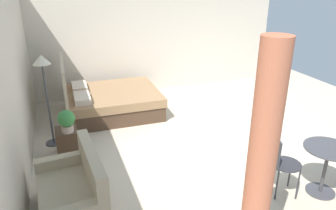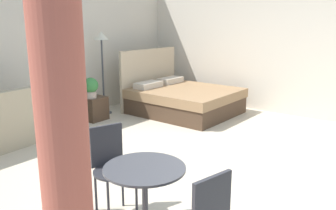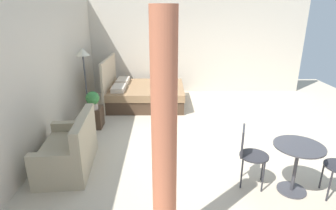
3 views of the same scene
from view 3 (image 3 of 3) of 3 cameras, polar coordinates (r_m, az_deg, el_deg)
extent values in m
cube|color=beige|center=(5.91, 9.49, -5.95)|extent=(9.34, 9.54, 0.02)
cube|color=beige|center=(5.78, -23.66, 7.02)|extent=(9.34, 0.12, 2.83)
cube|color=beige|center=(8.55, 6.13, 12.04)|extent=(0.12, 6.54, 2.83)
cube|color=#473323|center=(7.54, -4.42, 1.36)|extent=(1.74, 1.98, 0.33)
cube|color=#93704C|center=(7.46, -4.48, 3.26)|extent=(1.78, 2.02, 0.19)
cube|color=tan|center=(7.54, -12.20, 4.79)|extent=(1.77, 0.09, 1.29)
cube|color=beige|center=(7.15, -10.30, 3.55)|extent=(0.62, 0.33, 0.12)
cube|color=beige|center=(7.86, -9.42, 5.04)|extent=(0.62, 0.33, 0.12)
cube|color=tan|center=(4.83, -20.35, -10.05)|extent=(1.34, 0.85, 0.43)
cube|color=tan|center=(4.56, -17.25, -5.13)|extent=(1.30, 0.23, 0.48)
cube|color=tan|center=(5.21, -19.22, -4.15)|extent=(0.19, 0.77, 0.16)
cube|color=tan|center=(4.22, -22.71, -10.37)|extent=(0.19, 0.77, 0.16)
cube|color=#473323|center=(6.27, -15.25, -2.48)|extent=(0.42, 0.36, 0.46)
cylinder|color=tan|center=(6.07, -15.41, -0.26)|extent=(0.20, 0.20, 0.13)
sphere|color=#387F3D|center=(6.02, -15.57, 1.41)|extent=(0.29, 0.29, 0.29)
cylinder|color=#3F3F44|center=(6.82, -16.17, -2.75)|extent=(0.30, 0.30, 0.02)
cylinder|color=#3F3F44|center=(6.58, -16.79, 3.42)|extent=(0.04, 0.04, 1.51)
cone|color=beige|center=(6.42, -17.51, 10.58)|extent=(0.30, 0.30, 0.16)
cylinder|color=#3F3F44|center=(4.52, 24.48, -15.92)|extent=(0.41, 0.41, 0.02)
cylinder|color=#3F3F44|center=(4.34, 25.12, -12.13)|extent=(0.05, 0.05, 0.71)
cylinder|color=#3F3F44|center=(4.17, 25.84, -7.79)|extent=(0.68, 0.68, 0.02)
cylinder|color=#2D2D33|center=(4.22, 19.33, -14.16)|extent=(0.02, 0.02, 0.47)
cylinder|color=#2D2D33|center=(4.47, 19.23, -12.12)|extent=(0.02, 0.02, 0.47)
cylinder|color=#2D2D33|center=(4.21, 15.21, -13.80)|extent=(0.02, 0.02, 0.47)
cylinder|color=#2D2D33|center=(4.46, 15.38, -11.78)|extent=(0.02, 0.02, 0.47)
cylinder|color=#2D2D33|center=(4.21, 17.62, -10.10)|extent=(0.53, 0.53, 0.02)
cube|color=#2D2D33|center=(4.11, 15.42, -7.25)|extent=(0.33, 0.13, 0.41)
cylinder|color=#2D2D33|center=(4.64, 29.62, -12.55)|extent=(0.02, 0.02, 0.46)
cylinder|color=#2D2D33|center=(4.41, 30.77, -14.53)|extent=(0.02, 0.02, 0.46)
cylinder|color=#D1704C|center=(2.62, -0.79, -8.41)|extent=(0.24, 0.24, 2.54)
camera|label=1|loc=(1.62, -82.37, 19.70)|focal=34.11mm
camera|label=2|loc=(3.91, 67.27, -1.50)|focal=37.20mm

